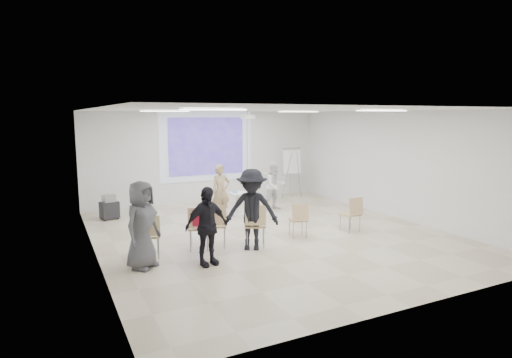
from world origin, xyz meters
name	(u,v)px	position (x,y,z in m)	size (l,w,h in m)	color
floor	(270,236)	(0.00, 0.00, -0.05)	(8.00, 9.00, 0.10)	beige
ceiling	(271,107)	(0.00, 0.00, 3.05)	(8.00, 9.00, 0.10)	white
wall_back	(206,157)	(0.00, 4.55, 1.50)	(8.00, 0.10, 3.00)	silver
wall_left	(90,185)	(-4.05, 0.00, 1.50)	(0.10, 9.00, 3.00)	silver
wall_right	(398,165)	(4.05, 0.00, 1.50)	(0.10, 9.00, 3.00)	silver
projection_halo	(207,146)	(0.00, 4.49, 1.85)	(3.20, 0.01, 2.30)	silver
projection_image	(207,146)	(0.00, 4.47, 1.85)	(2.60, 0.01, 1.90)	#4332AC
pedestal_table	(238,202)	(0.08, 2.12, 0.39)	(0.67, 0.67, 0.70)	white
player_left	(221,188)	(-0.48, 2.04, 0.86)	(0.63, 0.43, 1.72)	tan
player_right	(275,183)	(1.43, 2.37, 0.82)	(0.79, 0.63, 1.63)	white
controller_left	(223,177)	(-0.30, 2.29, 1.14)	(0.04, 0.12, 0.04)	white
controller_right	(266,173)	(1.25, 2.62, 1.10)	(0.04, 0.11, 0.04)	white
chair_far_left	(149,233)	(-3.03, -0.48, 0.53)	(0.49, 0.51, 0.89)	tan
chair_left_mid	(199,225)	(-1.97, -0.43, 0.56)	(0.58, 0.60, 0.95)	tan
chair_left_inner	(216,222)	(-1.58, -0.43, 0.58)	(0.61, 0.63, 0.97)	tan
chair_center	(255,222)	(-0.80, -0.79, 0.57)	(0.61, 0.63, 0.96)	tan
chair_right_inner	(299,217)	(0.45, -0.57, 0.49)	(0.48, 0.50, 0.84)	tan
chair_right_far	(352,211)	(1.88, -0.75, 0.53)	(0.44, 0.47, 0.89)	tan
red_jacket	(202,219)	(-1.94, -0.58, 0.72)	(0.40, 0.09, 0.38)	maroon
laptop	(216,223)	(-1.55, -0.33, 0.52)	(0.36, 0.26, 0.03)	black
audience_left	(207,220)	(-2.13, -1.37, 0.88)	(1.02, 0.61, 1.76)	black
audience_mid	(252,204)	(-0.93, -0.88, 0.99)	(1.28, 0.70, 1.98)	black
audience_outer	(142,220)	(-3.27, -0.98, 0.94)	(0.91, 0.60, 1.87)	#525257
flipchart_easel	(292,161)	(2.83, 3.73, 1.30)	(0.76, 0.58, 1.76)	gray
av_cart	(109,208)	(-3.31, 3.33, 0.32)	(0.54, 0.47, 0.69)	black
ceiling_projector	(248,122)	(0.10, 1.49, 2.69)	(0.30, 0.25, 3.00)	white
fluor_panel_nw	(165,111)	(-2.00, 2.00, 2.97)	(1.20, 0.30, 0.02)	white
fluor_panel_ne	(299,112)	(2.00, 2.00, 2.97)	(1.20, 0.30, 0.02)	white
fluor_panel_sw	(214,110)	(-2.00, -1.50, 2.97)	(1.20, 0.30, 0.02)	white
fluor_panel_se	(382,111)	(2.00, -1.50, 2.97)	(1.20, 0.30, 0.02)	white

